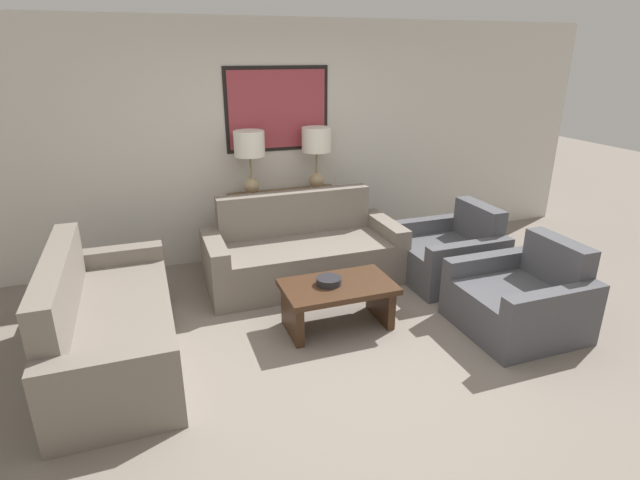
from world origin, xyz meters
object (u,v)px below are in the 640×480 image
Objects in this scene: table_lamp_left at (250,150)px; couch_by_back_wall at (303,254)px; console_table at (286,226)px; decorative_bowl at (329,281)px; coffee_table at (338,296)px; couch_by_side at (109,325)px; armchair_near_camera at (520,300)px; armchair_near_back_wall at (449,255)px; table_lamp_right at (316,146)px.

couch_by_back_wall is (0.38, -0.66, -1.00)m from table_lamp_left.
couch_by_back_wall is at bearing -90.00° from console_table.
decorative_bowl is (0.29, -1.65, -0.86)m from table_lamp_left.
coffee_table is (-0.01, -1.68, -0.11)m from console_table.
table_lamp_left is 1.89m from decorative_bowl.
couch_by_side is at bearing 176.23° from decorative_bowl.
couch_by_side is 2.15× the size of armchair_near_camera.
armchair_near_back_wall is (3.37, 0.41, -0.04)m from couch_by_side.
console_table is at bearing 89.62° from coffee_table.
armchair_near_camera is at bearing -63.67° from table_lamp_right.
table_lamp_left reaches higher than console_table.
table_lamp_left is at bearing 100.09° from decorative_bowl.
armchair_near_camera reaches higher than decorative_bowl.
coffee_table is 1.02× the size of armchair_near_camera.
couch_by_back_wall is at bearing 133.39° from armchair_near_camera.
console_table is 2.43m from couch_by_side.
table_lamp_right reaches higher than armchair_near_back_wall.
couch_by_back_wall reaches higher than armchair_near_back_wall.
console_table is 1.77× the size of table_lamp_right.
decorative_bowl is (1.79, -0.12, 0.14)m from couch_by_side.
console_table is at bearing 0.00° from table_lamp_left.
table_lamp_right is 1.89m from armchair_near_back_wall.
table_lamp_right is at bearing 134.56° from armchair_near_back_wall.
table_lamp_left is at bearing 129.92° from armchair_near_camera.
armchair_near_camera is at bearing -46.61° from couch_by_back_wall.
armchair_near_camera is at bearing -20.18° from decorative_bowl.
armchair_near_back_wall reaches higher than coffee_table.
decorative_bowl is (-0.47, -1.65, -0.86)m from table_lamp_right.
couch_by_back_wall and couch_by_side have the same top height.
console_table is 5.82× the size of decorative_bowl.
table_lamp_left reaches higher than couch_by_side.
table_lamp_left is (-0.38, 0.00, 0.90)m from console_table.
decorative_bowl is at bearing -93.02° from console_table.
decorative_bowl is 0.23× the size of armchair_near_camera.
console_table is 1.33× the size of armchair_near_camera.
table_lamp_right is 1.92m from decorative_bowl.
armchair_near_back_wall is (1.57, 0.53, -0.18)m from decorative_bowl.
armchair_near_camera is at bearing -50.08° from table_lamp_left.
armchair_near_back_wall is 1.11m from armchair_near_camera.
console_table is 0.62× the size of couch_by_side.
table_lamp_right reaches higher than coffee_table.
couch_by_side is at bearing -140.74° from console_table.
couch_by_back_wall is at bearing -59.97° from table_lamp_left.
decorative_bowl is at bearing -161.32° from armchair_near_back_wall.
table_lamp_left is at bearing 180.00° from console_table.
armchair_near_camera is (1.11, -2.23, -1.04)m from table_lamp_right.
coffee_table is at bearing -90.63° from couch_by_back_wall.
console_table is 0.98m from table_lamp_left.
armchair_near_camera is (1.57, -0.58, -0.18)m from decorative_bowl.
console_table reaches higher than armchair_near_back_wall.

